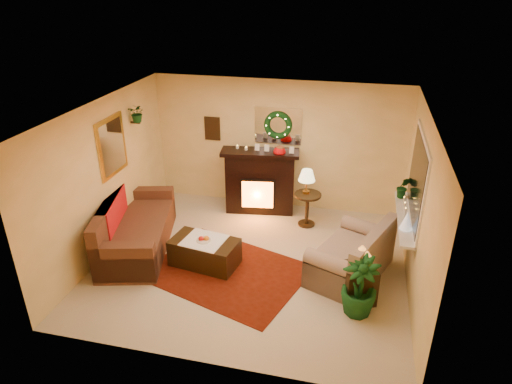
% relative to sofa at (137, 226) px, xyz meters
% --- Properties ---
extents(floor, '(5.00, 5.00, 0.00)m').
position_rel_sofa_xyz_m(floor, '(2.04, -0.02, -0.43)').
color(floor, beige).
rests_on(floor, ground).
extents(ceiling, '(5.00, 5.00, 0.00)m').
position_rel_sofa_xyz_m(ceiling, '(2.04, -0.02, 2.17)').
color(ceiling, white).
rests_on(ceiling, ground).
extents(wall_back, '(5.00, 5.00, 0.00)m').
position_rel_sofa_xyz_m(wall_back, '(2.04, 2.23, 0.87)').
color(wall_back, '#EFD88C').
rests_on(wall_back, ground).
extents(wall_front, '(5.00, 5.00, 0.00)m').
position_rel_sofa_xyz_m(wall_front, '(2.04, -2.27, 0.87)').
color(wall_front, '#EFD88C').
rests_on(wall_front, ground).
extents(wall_left, '(4.50, 4.50, 0.00)m').
position_rel_sofa_xyz_m(wall_left, '(-0.46, -0.02, 0.87)').
color(wall_left, '#EFD88C').
rests_on(wall_left, ground).
extents(wall_right, '(4.50, 4.50, 0.00)m').
position_rel_sofa_xyz_m(wall_right, '(4.54, -0.02, 0.87)').
color(wall_right, '#EFD88C').
rests_on(wall_right, ground).
extents(area_rug, '(2.82, 2.44, 0.01)m').
position_rel_sofa_xyz_m(area_rug, '(1.72, -0.37, -0.42)').
color(area_rug, '#4E1208').
rests_on(area_rug, floor).
extents(sofa, '(1.51, 2.40, 0.96)m').
position_rel_sofa_xyz_m(sofa, '(0.00, 0.00, 0.00)').
color(sofa, brown).
rests_on(sofa, floor).
extents(red_throw, '(0.73, 1.19, 0.02)m').
position_rel_sofa_xyz_m(red_throw, '(-0.03, 0.18, 0.02)').
color(red_throw, red).
rests_on(red_throw, sofa).
extents(fireplace, '(1.38, 0.61, 1.23)m').
position_rel_sofa_xyz_m(fireplace, '(1.76, 1.85, 0.12)').
color(fireplace, black).
rests_on(fireplace, floor).
extents(poinsettia, '(0.23, 0.23, 0.23)m').
position_rel_sofa_xyz_m(poinsettia, '(2.15, 1.83, 0.87)').
color(poinsettia, red).
rests_on(poinsettia, fireplace).
extents(mantel_candle_a, '(0.06, 0.06, 0.18)m').
position_rel_sofa_xyz_m(mantel_candle_a, '(1.30, 1.87, 0.83)').
color(mantel_candle_a, silver).
rests_on(mantel_candle_a, fireplace).
extents(mantel_candle_b, '(0.06, 0.06, 0.18)m').
position_rel_sofa_xyz_m(mantel_candle_b, '(1.49, 1.82, 0.83)').
color(mantel_candle_b, white).
rests_on(mantel_candle_b, fireplace).
extents(mantel_mirror, '(0.92, 0.02, 0.72)m').
position_rel_sofa_xyz_m(mantel_mirror, '(2.04, 2.21, 1.27)').
color(mantel_mirror, white).
rests_on(mantel_mirror, wall_back).
extents(wreath, '(0.55, 0.11, 0.55)m').
position_rel_sofa_xyz_m(wreath, '(2.04, 2.17, 1.29)').
color(wreath, '#194719').
rests_on(wreath, wall_back).
extents(wall_art, '(0.32, 0.03, 0.48)m').
position_rel_sofa_xyz_m(wall_art, '(0.69, 2.21, 1.12)').
color(wall_art, '#381E11').
rests_on(wall_art, wall_back).
extents(gold_mirror, '(0.03, 0.84, 1.00)m').
position_rel_sofa_xyz_m(gold_mirror, '(-0.44, 0.28, 1.32)').
color(gold_mirror, gold).
rests_on(gold_mirror, wall_left).
extents(hanging_plant, '(0.33, 0.28, 0.36)m').
position_rel_sofa_xyz_m(hanging_plant, '(-0.30, 1.03, 1.54)').
color(hanging_plant, '#194719').
rests_on(hanging_plant, wall_left).
extents(loveseat, '(1.40, 1.75, 0.89)m').
position_rel_sofa_xyz_m(loveseat, '(3.65, 0.05, -0.01)').
color(loveseat, '#7C6D5A').
rests_on(loveseat, floor).
extents(window_frame, '(0.03, 1.86, 1.36)m').
position_rel_sofa_xyz_m(window_frame, '(4.53, 0.53, 1.12)').
color(window_frame, white).
rests_on(window_frame, wall_right).
extents(window_glass, '(0.02, 1.70, 1.22)m').
position_rel_sofa_xyz_m(window_glass, '(4.51, 0.53, 1.12)').
color(window_glass, black).
rests_on(window_glass, wall_right).
extents(window_sill, '(0.22, 1.86, 0.04)m').
position_rel_sofa_xyz_m(window_sill, '(4.42, 0.53, 0.44)').
color(window_sill, white).
rests_on(window_sill, wall_right).
extents(mini_tree, '(0.19, 0.19, 0.28)m').
position_rel_sofa_xyz_m(mini_tree, '(4.41, 0.12, 0.61)').
color(mini_tree, white).
rests_on(mini_tree, window_sill).
extents(sill_plant, '(0.28, 0.23, 0.52)m').
position_rel_sofa_xyz_m(sill_plant, '(4.41, 1.21, 0.65)').
color(sill_plant, '#1B431B').
rests_on(sill_plant, window_sill).
extents(side_table_round, '(0.53, 0.53, 0.65)m').
position_rel_sofa_xyz_m(side_table_round, '(2.77, 1.48, -0.11)').
color(side_table_round, '#4F331B').
rests_on(side_table_round, floor).
extents(lamp_cream, '(0.32, 0.32, 0.48)m').
position_rel_sofa_xyz_m(lamp_cream, '(2.73, 1.50, 0.45)').
color(lamp_cream, beige).
rests_on(lamp_cream, side_table_round).
extents(end_table_square, '(0.60, 0.60, 0.57)m').
position_rel_sofa_xyz_m(end_table_square, '(3.78, -0.58, -0.16)').
color(end_table_square, black).
rests_on(end_table_square, floor).
extents(lamp_tiffany, '(0.29, 0.29, 0.42)m').
position_rel_sofa_xyz_m(lamp_tiffany, '(3.79, -0.60, 0.31)').
color(lamp_tiffany, orange).
rests_on(lamp_tiffany, end_table_square).
extents(coffee_table, '(1.16, 0.76, 0.45)m').
position_rel_sofa_xyz_m(coffee_table, '(1.30, -0.23, -0.22)').
color(coffee_table, '#35200E').
rests_on(coffee_table, floor).
extents(fruit_bowl, '(0.24, 0.24, 0.05)m').
position_rel_sofa_xyz_m(fruit_bowl, '(1.30, -0.25, 0.02)').
color(fruit_bowl, silver).
rests_on(fruit_bowl, coffee_table).
extents(floor_palm, '(1.95, 1.95, 2.72)m').
position_rel_sofa_xyz_m(floor_palm, '(3.80, -0.88, 0.02)').
color(floor_palm, '#17531E').
rests_on(floor_palm, floor).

